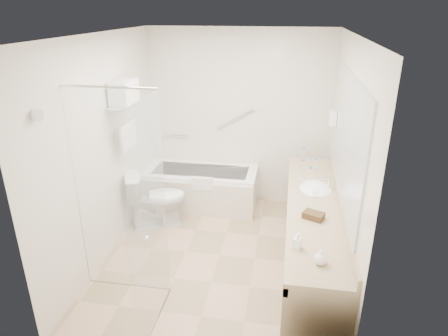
% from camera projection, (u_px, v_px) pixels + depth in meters
% --- Properties ---
extents(floor, '(3.20, 3.20, 0.00)m').
position_uv_depth(floor, '(220.00, 255.00, 4.75)').
color(floor, tan).
rests_on(floor, ground).
extents(ceiling, '(2.60, 3.20, 0.10)m').
position_uv_depth(ceiling, '(219.00, 34.00, 3.80)').
color(ceiling, silver).
rests_on(ceiling, wall_back).
extents(wall_back, '(2.60, 0.10, 2.50)m').
position_uv_depth(wall_back, '(239.00, 118.00, 5.74)').
color(wall_back, beige).
rests_on(wall_back, ground).
extents(wall_front, '(2.60, 0.10, 2.50)m').
position_uv_depth(wall_front, '(179.00, 236.00, 2.81)').
color(wall_front, beige).
rests_on(wall_front, ground).
extents(wall_left, '(0.10, 3.20, 2.50)m').
position_uv_depth(wall_left, '(106.00, 150.00, 4.48)').
color(wall_left, beige).
rests_on(wall_left, ground).
extents(wall_right, '(0.10, 3.20, 2.50)m').
position_uv_depth(wall_right, '(344.00, 164.00, 4.07)').
color(wall_right, beige).
rests_on(wall_right, ground).
extents(bathtub, '(1.60, 0.73, 0.59)m').
position_uv_depth(bathtub, '(201.00, 188.00, 5.85)').
color(bathtub, white).
rests_on(bathtub, floor).
extents(grab_bar_short, '(0.40, 0.03, 0.03)m').
position_uv_depth(grab_bar_short, '(175.00, 136.00, 5.96)').
color(grab_bar_short, silver).
rests_on(grab_bar_short, wall_back).
extents(grab_bar_long, '(0.53, 0.03, 0.33)m').
position_uv_depth(grab_bar_long, '(235.00, 119.00, 5.71)').
color(grab_bar_long, silver).
rests_on(grab_bar_long, wall_back).
extents(shower_enclosure, '(0.96, 0.91, 2.11)m').
position_uv_depth(shower_enclosure, '(133.00, 207.00, 3.60)').
color(shower_enclosure, silver).
rests_on(shower_enclosure, floor).
extents(towel_shelf, '(0.24, 0.55, 0.81)m').
position_uv_depth(towel_shelf, '(125.00, 99.00, 4.58)').
color(towel_shelf, silver).
rests_on(towel_shelf, wall_left).
extents(vanity_counter, '(0.55, 2.70, 0.95)m').
position_uv_depth(vanity_counter, '(312.00, 221.00, 4.21)').
color(vanity_counter, tan).
rests_on(vanity_counter, floor).
extents(sink, '(0.40, 0.52, 0.14)m').
position_uv_depth(sink, '(315.00, 190.00, 4.50)').
color(sink, white).
rests_on(sink, vanity_counter).
extents(faucet, '(0.03, 0.03, 0.14)m').
position_uv_depth(faucet, '(329.00, 182.00, 4.44)').
color(faucet, silver).
rests_on(faucet, vanity_counter).
extents(mirror, '(0.02, 2.00, 1.20)m').
position_uv_depth(mirror, '(349.00, 141.00, 3.83)').
color(mirror, '#A6ABB2').
rests_on(mirror, wall_right).
extents(hairdryer_unit, '(0.08, 0.10, 0.18)m').
position_uv_depth(hairdryer_unit, '(333.00, 118.00, 4.96)').
color(hairdryer_unit, white).
rests_on(hairdryer_unit, wall_right).
extents(toilet, '(0.89, 0.72, 0.76)m').
position_uv_depth(toilet, '(156.00, 199.00, 5.26)').
color(toilet, white).
rests_on(toilet, floor).
extents(amenity_basket, '(0.23, 0.20, 0.06)m').
position_uv_depth(amenity_basket, '(313.00, 215.00, 3.84)').
color(amenity_basket, '#4D351B').
rests_on(amenity_basket, vanity_counter).
extents(soap_bottle_a, '(0.12, 0.16, 0.07)m').
position_uv_depth(soap_bottle_a, '(297.00, 245.00, 3.36)').
color(soap_bottle_a, white).
rests_on(soap_bottle_a, vanity_counter).
extents(soap_bottle_b, '(0.12, 0.15, 0.11)m').
position_uv_depth(soap_bottle_b, '(321.00, 258.00, 3.15)').
color(soap_bottle_b, white).
rests_on(soap_bottle_b, vanity_counter).
extents(water_bottle_left, '(0.06, 0.06, 0.18)m').
position_uv_depth(water_bottle_left, '(310.00, 175.00, 4.63)').
color(water_bottle_left, silver).
rests_on(water_bottle_left, vanity_counter).
extents(water_bottle_mid, '(0.05, 0.05, 0.17)m').
position_uv_depth(water_bottle_mid, '(315.00, 165.00, 4.92)').
color(water_bottle_mid, silver).
rests_on(water_bottle_mid, vanity_counter).
extents(water_bottle_right, '(0.06, 0.06, 0.18)m').
position_uv_depth(water_bottle_right, '(303.00, 155.00, 5.26)').
color(water_bottle_right, silver).
rests_on(water_bottle_right, vanity_counter).
extents(drinking_glass_near, '(0.08, 0.08, 0.10)m').
position_uv_depth(drinking_glass_near, '(302.00, 183.00, 4.50)').
color(drinking_glass_near, silver).
rests_on(drinking_glass_near, vanity_counter).
extents(drinking_glass_far, '(0.09, 0.09, 0.10)m').
position_uv_depth(drinking_glass_far, '(315.00, 192.00, 4.27)').
color(drinking_glass_far, silver).
rests_on(drinking_glass_far, vanity_counter).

